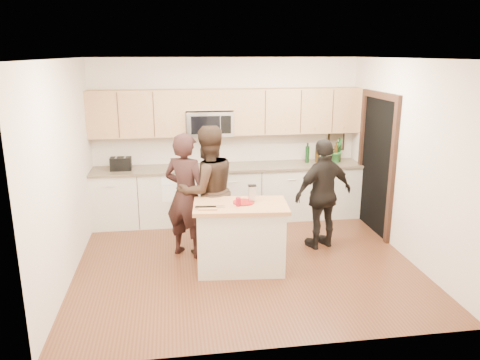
{
  "coord_description": "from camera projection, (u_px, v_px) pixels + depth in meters",
  "views": [
    {
      "loc": [
        -0.93,
        -5.85,
        2.77
      ],
      "look_at": [
        -0.01,
        0.35,
        1.06
      ],
      "focal_mm": 35.0,
      "sensor_mm": 36.0,
      "label": 1
    }
  ],
  "objects": [
    {
      "name": "knife",
      "position": [
        217.0,
        206.0,
        5.83
      ],
      "size": [
        0.19,
        0.04,
        0.01
      ],
      "primitive_type": "cube",
      "rotation": [
        0.0,
        0.0,
        -0.09
      ],
      "color": "silver",
      "rests_on": "cutting_board"
    },
    {
      "name": "woman_left",
      "position": [
        186.0,
        195.0,
        6.43
      ],
      "size": [
        0.76,
        0.69,
        1.75
      ],
      "primitive_type": "imported",
      "rotation": [
        0.0,
        0.0,
        2.59
      ],
      "color": "black",
      "rests_on": "ground"
    },
    {
      "name": "room_shell",
      "position": [
        245.0,
        137.0,
        5.99
      ],
      "size": [
        4.52,
        4.02,
        2.71
      ],
      "color": "beige",
      "rests_on": "ground"
    },
    {
      "name": "tongs",
      "position": [
        206.0,
        207.0,
        5.8
      ],
      "size": [
        0.26,
        0.05,
        0.02
      ],
      "primitive_type": "cube",
      "rotation": [
        0.0,
        0.0,
        -0.09
      ],
      "color": "black",
      "rests_on": "cutting_board"
    },
    {
      "name": "back_cabinetry",
      "position": [
        229.0,
        193.0,
        7.94
      ],
      "size": [
        4.5,
        0.66,
        0.94
      ],
      "color": "beige",
      "rests_on": "ground"
    },
    {
      "name": "bottle_cluster",
      "position": [
        328.0,
        152.0,
        8.01
      ],
      "size": [
        0.63,
        0.29,
        0.41
      ],
      "color": "black",
      "rests_on": "back_cabinetry"
    },
    {
      "name": "doorway",
      "position": [
        376.0,
        159.0,
        7.32
      ],
      "size": [
        0.06,
        1.25,
        2.2
      ],
      "color": "black",
      "rests_on": "ground"
    },
    {
      "name": "toaster",
      "position": [
        121.0,
        164.0,
        7.52
      ],
      "size": [
        0.33,
        0.2,
        0.21
      ],
      "color": "black",
      "rests_on": "back_cabinetry"
    },
    {
      "name": "red_plate",
      "position": [
        243.0,
        202.0,
        6.03
      ],
      "size": [
        0.28,
        0.28,
        0.02
      ],
      "primitive_type": "cylinder",
      "color": "maroon",
      "rests_on": "island"
    },
    {
      "name": "island",
      "position": [
        240.0,
        237.0,
        6.09
      ],
      "size": [
        1.26,
        0.81,
        0.9
      ],
      "rotation": [
        0.0,
        0.0,
        -0.09
      ],
      "color": "beige",
      "rests_on": "ground"
    },
    {
      "name": "framed_picture",
      "position": [
        336.0,
        140.0,
        8.28
      ],
      "size": [
        0.3,
        0.03,
        0.38
      ],
      "color": "black",
      "rests_on": "ground"
    },
    {
      "name": "cutting_board",
      "position": [
        208.0,
        208.0,
        5.81
      ],
      "size": [
        0.25,
        0.2,
        0.02
      ],
      "primitive_type": "cube",
      "rotation": [
        0.0,
        0.0,
        -0.09
      ],
      "color": "#AF7648",
      "rests_on": "island"
    },
    {
      "name": "floor",
      "position": [
        245.0,
        261.0,
        6.45
      ],
      "size": [
        4.5,
        4.5,
        0.0
      ],
      "primitive_type": "plane",
      "color": "brown",
      "rests_on": "ground"
    },
    {
      "name": "woman_center",
      "position": [
        207.0,
        191.0,
        6.51
      ],
      "size": [
        1.07,
        0.95,
        1.83
      ],
      "primitive_type": "imported",
      "rotation": [
        0.0,
        0.0,
        3.49
      ],
      "color": "black",
      "rests_on": "ground"
    },
    {
      "name": "woman_right",
      "position": [
        323.0,
        194.0,
        6.72
      ],
      "size": [
        1.02,
        0.67,
        1.61
      ],
      "primitive_type": "imported",
      "rotation": [
        0.0,
        0.0,
        3.46
      ],
      "color": "black",
      "rests_on": "ground"
    },
    {
      "name": "dish_towel",
      "position": [
        172.0,
        179.0,
        7.54
      ],
      "size": [
        0.34,
        0.6,
        0.48
      ],
      "color": "white",
      "rests_on": "ground"
    },
    {
      "name": "upper_cabinetry",
      "position": [
        230.0,
        111.0,
        7.72
      ],
      "size": [
        4.5,
        0.33,
        0.75
      ],
      "color": "tan",
      "rests_on": "ground"
    },
    {
      "name": "box_grater",
      "position": [
        252.0,
        193.0,
        6.03
      ],
      "size": [
        0.1,
        0.06,
        0.21
      ],
      "color": "silver",
      "rests_on": "red_plate"
    },
    {
      "name": "orchid",
      "position": [
        337.0,
        150.0,
        8.05
      ],
      "size": [
        0.29,
        0.29,
        0.41
      ],
      "primitive_type": "imported",
      "rotation": [
        0.0,
        0.0,
        0.75
      ],
      "color": "#317A36",
      "rests_on": "back_cabinetry"
    },
    {
      "name": "microwave",
      "position": [
        209.0,
        123.0,
        7.68
      ],
      "size": [
        0.76,
        0.41,
        0.4
      ],
      "color": "silver",
      "rests_on": "ground"
    },
    {
      "name": "drink_glass",
      "position": [
        238.0,
        202.0,
        5.88
      ],
      "size": [
        0.06,
        0.06,
        0.11
      ],
      "primitive_type": "cylinder",
      "color": "maroon",
      "rests_on": "island"
    }
  ]
}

